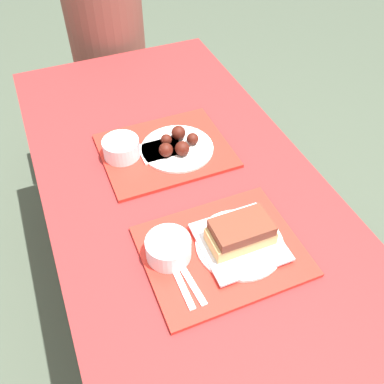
% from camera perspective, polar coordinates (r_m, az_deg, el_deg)
% --- Properties ---
extents(ground_plane, '(12.00, 12.00, 0.00)m').
position_cam_1_polar(ground_plane, '(1.90, -0.27, -16.58)').
color(ground_plane, '#424C3D').
extents(picnic_table, '(0.82, 1.79, 0.77)m').
position_cam_1_polar(picnic_table, '(1.34, -0.37, -3.13)').
color(picnic_table, maroon).
rests_on(picnic_table, ground_plane).
extents(picnic_bench_far, '(0.78, 0.28, 0.48)m').
position_cam_1_polar(picnic_bench_far, '(2.34, -10.89, 11.71)').
color(picnic_bench_far, maroon).
rests_on(picnic_bench_far, ground_plane).
extents(tray_near, '(0.41, 0.33, 0.01)m').
position_cam_1_polar(tray_near, '(1.13, 3.87, -7.90)').
color(tray_near, red).
rests_on(tray_near, picnic_table).
extents(tray_far, '(0.41, 0.33, 0.01)m').
position_cam_1_polar(tray_far, '(1.40, -3.73, 5.51)').
color(tray_far, red).
rests_on(tray_far, picnic_table).
extents(bowl_coleslaw_near, '(0.12, 0.12, 0.06)m').
position_cam_1_polar(bowl_coleslaw_near, '(1.08, -3.17, -7.38)').
color(bowl_coleslaw_near, silver).
rests_on(bowl_coleslaw_near, tray_near).
extents(brisket_sandwich_plate, '(0.23, 0.23, 0.09)m').
position_cam_1_polar(brisket_sandwich_plate, '(1.11, 6.47, -6.00)').
color(brisket_sandwich_plate, white).
rests_on(brisket_sandwich_plate, tray_near).
extents(plastic_fork_near, '(0.02, 0.17, 0.00)m').
position_cam_1_polar(plastic_fork_near, '(1.06, -1.65, -11.69)').
color(plastic_fork_near, white).
rests_on(plastic_fork_near, tray_near).
extents(plastic_knife_near, '(0.03, 0.17, 0.00)m').
position_cam_1_polar(plastic_knife_near, '(1.07, -0.53, -11.32)').
color(plastic_knife_near, white).
rests_on(plastic_knife_near, tray_near).
extents(condiment_packet, '(0.04, 0.03, 0.01)m').
position_cam_1_polar(condiment_packet, '(1.16, 2.14, -4.98)').
color(condiment_packet, '#A59E93').
rests_on(condiment_packet, tray_near).
extents(bowl_coleslaw_far, '(0.12, 0.12, 0.06)m').
position_cam_1_polar(bowl_coleslaw_far, '(1.37, -9.43, 5.91)').
color(bowl_coleslaw_far, silver).
rests_on(bowl_coleslaw_far, tray_far).
extents(wings_plate_far, '(0.23, 0.23, 0.06)m').
position_cam_1_polar(wings_plate_far, '(1.38, -1.98, 6.24)').
color(wings_plate_far, white).
rests_on(wings_plate_far, tray_far).
extents(napkin_far, '(0.14, 0.10, 0.01)m').
position_cam_1_polar(napkin_far, '(1.39, -4.17, 5.63)').
color(napkin_far, white).
rests_on(napkin_far, tray_far).
extents(person_seated_across, '(0.35, 0.35, 0.71)m').
position_cam_1_polar(person_seated_across, '(2.16, -11.36, 20.17)').
color(person_seated_across, brown).
rests_on(person_seated_across, picnic_bench_far).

